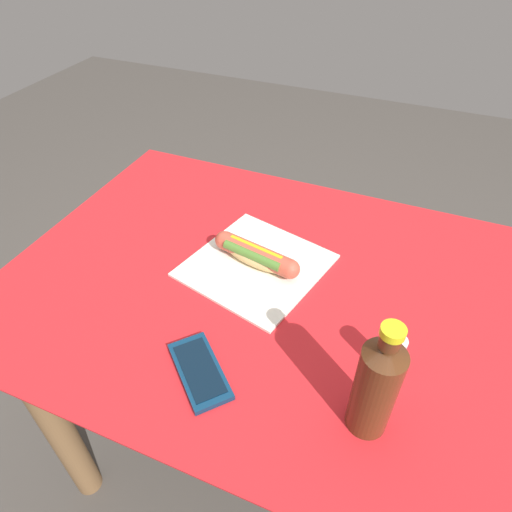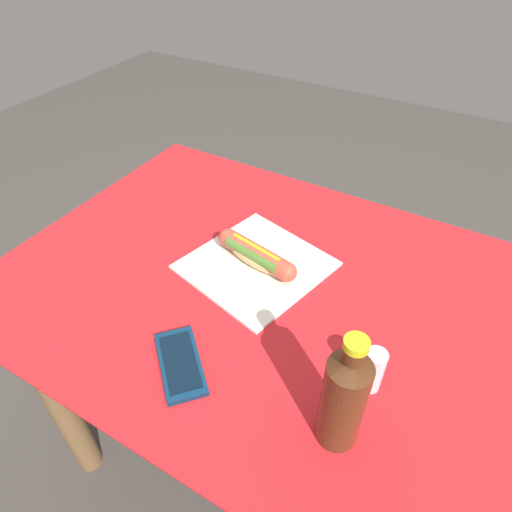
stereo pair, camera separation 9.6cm
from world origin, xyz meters
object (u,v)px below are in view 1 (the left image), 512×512
hot_dog (256,255)px  salt_shaker (392,356)px  soda_bottle (376,385)px  cell_phone (200,371)px

hot_dog → salt_shaker: size_ratio=2.43×
salt_shaker → soda_bottle: bearing=81.7°
salt_shaker → cell_phone: bearing=23.1°
cell_phone → salt_shaker: 0.33m
hot_dog → salt_shaker: 0.35m
soda_bottle → hot_dog: bearing=-41.9°
hot_dog → cell_phone: (-0.02, 0.29, -0.03)m
hot_dog → cell_phone: 0.29m
hot_dog → salt_shaker: salt_shaker is taller
soda_bottle → salt_shaker: soda_bottle is taller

